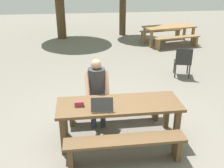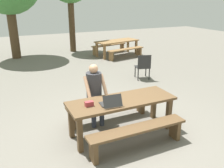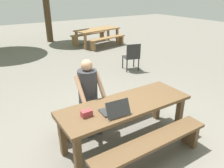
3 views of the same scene
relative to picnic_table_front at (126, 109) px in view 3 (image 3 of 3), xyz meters
name	(u,v)px [view 3 (image 3 of 3)]	position (x,y,z in m)	size (l,w,h in m)	color
ground_plane	(125,142)	(0.00, 0.00, -0.61)	(30.00, 30.00, 0.00)	slate
picnic_table_front	(126,109)	(0.00, 0.00, 0.00)	(2.09, 0.73, 0.72)	brown
bench_near	(152,146)	(0.00, -0.62, -0.29)	(1.87, 0.30, 0.43)	brown
bench_far	(105,109)	(0.00, 0.62, -0.29)	(1.87, 0.30, 0.43)	brown
laptop	(115,110)	(-0.30, -0.15, 0.16)	(0.37, 0.36, 0.23)	#2D2D2D
small_pouch	(87,113)	(-0.67, -0.01, 0.15)	(0.15, 0.09, 0.09)	#993338
person_seated	(89,92)	(-0.33, 0.59, 0.14)	(0.43, 0.42, 1.31)	#333847
plastic_chair	(132,56)	(2.21, 2.72, -0.17)	(0.54, 0.54, 0.85)	#262626
picnic_table_mid	(98,31)	(3.01, 6.26, 0.00)	(2.18, 1.20, 0.71)	olive
bench_mid_south	(108,40)	(3.14, 5.62, -0.29)	(1.88, 0.66, 0.43)	olive
bench_mid_north	(89,36)	(2.88, 6.91, -0.29)	(1.88, 0.66, 0.43)	olive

